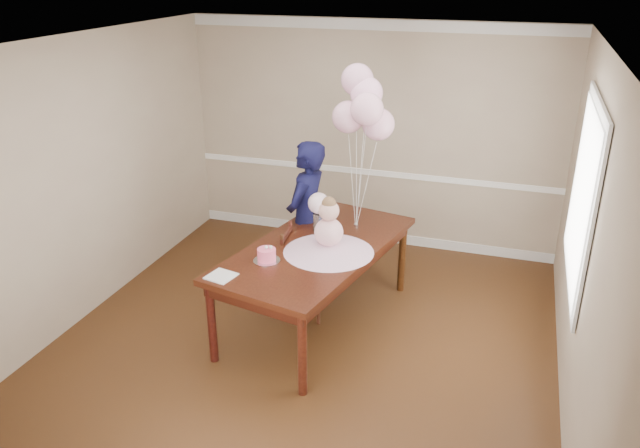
% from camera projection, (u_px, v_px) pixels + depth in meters
% --- Properties ---
extents(floor, '(4.50, 5.00, 0.00)m').
position_uv_depth(floor, '(303.00, 344.00, 5.80)').
color(floor, '#321B0C').
rests_on(floor, ground).
extents(ceiling, '(4.50, 5.00, 0.02)m').
position_uv_depth(ceiling, '(299.00, 45.00, 4.75)').
color(ceiling, white).
rests_on(ceiling, wall_back).
extents(wall_back, '(4.50, 0.02, 2.70)m').
position_uv_depth(wall_back, '(372.00, 136.00, 7.46)').
color(wall_back, tan).
rests_on(wall_back, floor).
extents(wall_front, '(4.50, 0.02, 2.70)m').
position_uv_depth(wall_front, '(132.00, 387.00, 3.09)').
color(wall_front, tan).
rests_on(wall_front, floor).
extents(wall_left, '(0.02, 5.00, 2.70)m').
position_uv_depth(wall_left, '(79.00, 182.00, 5.92)').
color(wall_left, tan).
rests_on(wall_left, floor).
extents(wall_right, '(0.02, 5.00, 2.70)m').
position_uv_depth(wall_right, '(586.00, 244.00, 4.63)').
color(wall_right, tan).
rests_on(wall_right, floor).
extents(chair_rail_trim, '(4.50, 0.02, 0.07)m').
position_uv_depth(chair_rail_trim, '(370.00, 172.00, 7.63)').
color(chair_rail_trim, white).
rests_on(chair_rail_trim, wall_back).
extents(crown_molding, '(4.50, 0.02, 0.12)m').
position_uv_depth(crown_molding, '(375.00, 25.00, 6.95)').
color(crown_molding, silver).
rests_on(crown_molding, wall_back).
extents(baseboard_trim, '(4.50, 0.02, 0.12)m').
position_uv_depth(baseboard_trim, '(368.00, 235.00, 7.96)').
color(baseboard_trim, silver).
rests_on(baseboard_trim, floor).
extents(window_frame, '(0.02, 1.66, 1.56)m').
position_uv_depth(window_frame, '(584.00, 196.00, 5.00)').
color(window_frame, silver).
rests_on(window_frame, wall_right).
extents(window_blinds, '(0.01, 1.50, 1.40)m').
position_uv_depth(window_blinds, '(581.00, 196.00, 5.00)').
color(window_blinds, white).
rests_on(window_blinds, wall_right).
extents(dining_table_top, '(1.53, 2.38, 0.06)m').
position_uv_depth(dining_table_top, '(316.00, 248.00, 5.85)').
color(dining_table_top, black).
rests_on(dining_table_top, table_leg_fl).
extents(table_apron, '(1.40, 2.25, 0.11)m').
position_uv_depth(table_apron, '(316.00, 256.00, 5.89)').
color(table_apron, black).
rests_on(table_apron, table_leg_fl).
extents(table_leg_fl, '(0.09, 0.09, 0.77)m').
position_uv_depth(table_leg_fl, '(212.00, 323.00, 5.42)').
color(table_leg_fl, black).
rests_on(table_leg_fl, floor).
extents(table_leg_fr, '(0.09, 0.09, 0.77)m').
position_uv_depth(table_leg_fr, '(302.00, 354.00, 5.00)').
color(table_leg_fr, black).
rests_on(table_leg_fr, floor).
extents(table_leg_bl, '(0.09, 0.09, 0.77)m').
position_uv_depth(table_leg_bl, '(326.00, 240.00, 7.04)').
color(table_leg_bl, black).
rests_on(table_leg_bl, floor).
extents(table_leg_br, '(0.09, 0.09, 0.77)m').
position_uv_depth(table_leg_br, '(402.00, 258.00, 6.61)').
color(table_leg_br, black).
rests_on(table_leg_br, floor).
extents(baby_skirt, '(0.99, 0.99, 0.11)m').
position_uv_depth(baby_skirt, '(329.00, 246.00, 5.70)').
color(baby_skirt, '#D59DBC').
rests_on(baby_skirt, dining_table_top).
extents(baby_torso, '(0.26, 0.26, 0.26)m').
position_uv_depth(baby_torso, '(329.00, 232.00, 5.65)').
color(baby_torso, '#ED95C6').
rests_on(baby_torso, baby_skirt).
extents(baby_head, '(0.19, 0.19, 0.19)m').
position_uv_depth(baby_head, '(329.00, 211.00, 5.56)').
color(baby_head, '#D9A296').
rests_on(baby_head, baby_torso).
extents(baby_hair, '(0.13, 0.13, 0.13)m').
position_uv_depth(baby_hair, '(329.00, 204.00, 5.54)').
color(baby_hair, brown).
rests_on(baby_hair, baby_head).
extents(cake_platter, '(0.29, 0.29, 0.01)m').
position_uv_depth(cake_platter, '(267.00, 261.00, 5.55)').
color(cake_platter, silver).
rests_on(cake_platter, dining_table_top).
extents(birthday_cake, '(0.20, 0.20, 0.11)m').
position_uv_depth(birthday_cake, '(267.00, 255.00, 5.53)').
color(birthday_cake, '#FF5078').
rests_on(birthday_cake, cake_platter).
extents(cake_flower_a, '(0.03, 0.03, 0.03)m').
position_uv_depth(cake_flower_a, '(266.00, 247.00, 5.50)').
color(cake_flower_a, white).
rests_on(cake_flower_a, birthday_cake).
extents(cake_flower_b, '(0.03, 0.03, 0.03)m').
position_uv_depth(cake_flower_b, '(271.00, 247.00, 5.50)').
color(cake_flower_b, silver).
rests_on(cake_flower_b, birthday_cake).
extents(rose_vase_near, '(0.13, 0.13, 0.18)m').
position_uv_depth(rose_vase_near, '(319.00, 222.00, 6.15)').
color(rose_vase_near, white).
rests_on(rose_vase_near, dining_table_top).
extents(roses_near, '(0.21, 0.21, 0.21)m').
position_uv_depth(roses_near, '(319.00, 203.00, 6.07)').
color(roses_near, silver).
rests_on(roses_near, rose_vase_near).
extents(napkin, '(0.26, 0.26, 0.01)m').
position_uv_depth(napkin, '(221.00, 276.00, 5.27)').
color(napkin, silver).
rests_on(napkin, dining_table_top).
extents(balloon_weight, '(0.05, 0.05, 0.02)m').
position_uv_depth(balloon_weight, '(356.00, 225.00, 6.27)').
color(balloon_weight, silver).
rests_on(balloon_weight, dining_table_top).
extents(balloon_a, '(0.31, 0.31, 0.31)m').
position_uv_depth(balloon_a, '(348.00, 117.00, 5.90)').
color(balloon_a, '#E3A1B8').
rests_on(balloon_a, balloon_ribbon_a).
extents(balloon_b, '(0.31, 0.31, 0.31)m').
position_uv_depth(balloon_b, '(367.00, 109.00, 5.71)').
color(balloon_b, '#F3ACC7').
rests_on(balloon_b, balloon_ribbon_b).
extents(balloon_c, '(0.31, 0.31, 0.31)m').
position_uv_depth(balloon_c, '(367.00, 93.00, 5.84)').
color(balloon_c, '#FFB4DB').
rests_on(balloon_c, balloon_ribbon_c).
extents(balloon_d, '(0.31, 0.31, 0.31)m').
position_uv_depth(balloon_d, '(357.00, 80.00, 5.86)').
color(balloon_d, '#E3A1C0').
rests_on(balloon_d, balloon_ribbon_d).
extents(balloon_e, '(0.31, 0.31, 0.31)m').
position_uv_depth(balloon_e, '(378.00, 124.00, 5.86)').
color(balloon_e, '#F3ACC8').
rests_on(balloon_e, balloon_ribbon_e).
extents(balloon_ribbon_a, '(0.10, 0.03, 0.92)m').
position_uv_depth(balloon_ribbon_a, '(352.00, 181.00, 6.12)').
color(balloon_ribbon_a, white).
rests_on(balloon_ribbon_a, balloon_weight).
extents(balloon_ribbon_b, '(0.10, 0.08, 1.03)m').
position_uv_depth(balloon_ribbon_b, '(361.00, 178.00, 6.02)').
color(balloon_ribbon_b, silver).
rests_on(balloon_ribbon_b, balloon_weight).
extents(balloon_ribbon_c, '(0.05, 0.10, 1.14)m').
position_uv_depth(balloon_ribbon_c, '(361.00, 170.00, 6.09)').
color(balloon_ribbon_c, white).
rests_on(balloon_ribbon_c, balloon_weight).
extents(balloon_ribbon_d, '(0.07, 0.13, 1.25)m').
position_uv_depth(balloon_ribbon_d, '(356.00, 163.00, 6.10)').
color(balloon_ribbon_d, white).
rests_on(balloon_ribbon_d, balloon_weight).
extents(balloon_ribbon_e, '(0.17, 0.05, 0.85)m').
position_uv_depth(balloon_ribbon_e, '(366.00, 184.00, 6.10)').
color(balloon_ribbon_e, white).
rests_on(balloon_ribbon_e, balloon_weight).
extents(dining_chair_seat, '(0.45, 0.45, 0.05)m').
position_uv_depth(dining_chair_seat, '(305.00, 277.00, 6.15)').
color(dining_chair_seat, '#3A1A10').
rests_on(dining_chair_seat, chair_leg_fl).
extents(chair_leg_fl, '(0.04, 0.04, 0.39)m').
position_uv_depth(chair_leg_fl, '(285.00, 303.00, 6.11)').
color(chair_leg_fl, '#39150F').
rests_on(chair_leg_fl, floor).
extents(chair_leg_fr, '(0.04, 0.04, 0.39)m').
position_uv_depth(chair_leg_fr, '(318.00, 306.00, 6.05)').
color(chair_leg_fr, '#3E1B11').
rests_on(chair_leg_fr, floor).
extents(chair_leg_bl, '(0.04, 0.04, 0.39)m').
position_uv_depth(chair_leg_bl, '(293.00, 287.00, 6.41)').
color(chair_leg_bl, '#37200F').
rests_on(chair_leg_bl, floor).
extents(chair_leg_br, '(0.04, 0.04, 0.39)m').
position_uv_depth(chair_leg_br, '(325.00, 290.00, 6.35)').
color(chair_leg_br, '#371B0F').
rests_on(chair_leg_br, floor).
extents(chair_back_post_l, '(0.04, 0.04, 0.51)m').
position_uv_depth(chair_back_post_l, '(283.00, 259.00, 5.93)').
color(chair_back_post_l, '#321B0D').
rests_on(chair_back_post_l, dining_chair_seat).
extents(chair_back_post_r, '(0.04, 0.04, 0.51)m').
position_uv_depth(chair_back_post_r, '(291.00, 245.00, 6.22)').
color(chair_back_post_r, '#3A160F').
rests_on(chair_back_post_r, dining_chair_seat).
extents(chair_slat_low, '(0.07, 0.37, 0.05)m').
position_uv_depth(chair_slat_low, '(287.00, 262.00, 6.12)').
color(chair_slat_low, '#3B1310').
rests_on(chair_slat_low, dining_chair_seat).
extents(chair_slat_mid, '(0.07, 0.37, 0.05)m').
position_uv_depth(chair_slat_mid, '(287.00, 248.00, 6.06)').
color(chair_slat_mid, '#371F0F').
rests_on(chair_slat_mid, dining_chair_seat).
extents(chair_slat_top, '(0.07, 0.37, 0.05)m').
position_uv_depth(chair_slat_top, '(286.00, 234.00, 6.00)').
color(chair_slat_top, '#34130E').
rests_on(chair_slat_top, dining_chair_seat).
extents(woman, '(0.47, 0.65, 1.66)m').
position_uv_depth(woman, '(306.00, 219.00, 6.44)').
color(woman, black).
rests_on(woman, floor).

